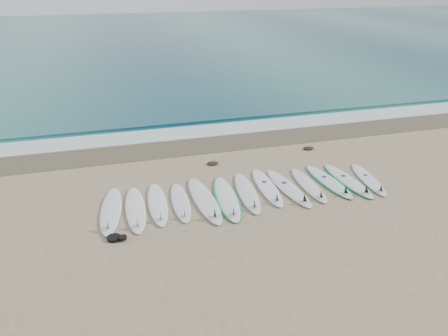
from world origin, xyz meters
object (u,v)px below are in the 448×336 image
object	(u,v)px
surfboard_6	(248,193)
surfboard_0	(111,211)
leash_coil	(116,238)
surfboard_12	(369,180)

from	to	relation	value
surfboard_6	surfboard_0	bearing A→B (deg)	-173.87
surfboard_0	leash_coil	size ratio (longest dim) A/B	5.77
surfboard_0	surfboard_6	bearing A→B (deg)	6.43
leash_coil	surfboard_0	bearing A→B (deg)	92.17
surfboard_6	leash_coil	size ratio (longest dim) A/B	5.68
surfboard_12	surfboard_0	bearing A→B (deg)	-172.55
leash_coil	surfboard_6	bearing A→B (deg)	19.02
surfboard_12	leash_coil	bearing A→B (deg)	-162.61
surfboard_6	leash_coil	world-z (taller)	surfboard_6
surfboard_6	surfboard_12	xyz separation A→B (m)	(3.82, -0.19, -0.01)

